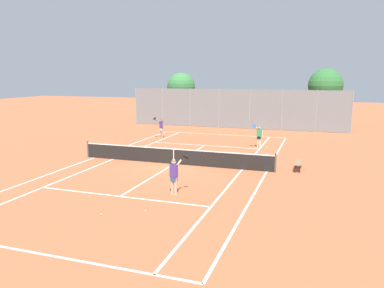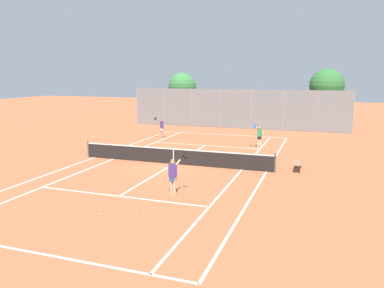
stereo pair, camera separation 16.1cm
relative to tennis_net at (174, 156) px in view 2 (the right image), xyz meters
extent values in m
plane|color=#B25B38|center=(0.00, 0.00, -0.51)|extent=(120.00, 120.00, 0.00)
cube|color=silver|center=(0.00, -11.90, -0.51)|extent=(11.00, 0.10, 0.01)
cube|color=silver|center=(0.00, 11.90, -0.51)|extent=(11.00, 0.10, 0.01)
cube|color=silver|center=(-5.50, 0.00, -0.51)|extent=(0.10, 23.80, 0.01)
cube|color=silver|center=(5.50, 0.00, -0.51)|extent=(0.10, 23.80, 0.01)
cube|color=silver|center=(-4.13, 0.00, -0.51)|extent=(0.10, 23.80, 0.01)
cube|color=silver|center=(4.13, 0.00, -0.51)|extent=(0.10, 23.80, 0.01)
cube|color=silver|center=(0.00, -6.40, -0.51)|extent=(8.26, 0.10, 0.01)
cube|color=silver|center=(0.00, 6.40, -0.51)|extent=(8.26, 0.10, 0.01)
cube|color=silver|center=(0.00, 0.00, -0.51)|extent=(0.10, 12.80, 0.01)
cylinder|color=#474C47|center=(-5.95, 0.00, 0.03)|extent=(0.10, 0.10, 1.07)
cylinder|color=#474C47|center=(5.95, 0.00, 0.03)|extent=(0.10, 0.10, 1.07)
cube|color=black|center=(0.00, 0.00, -0.04)|extent=(11.90, 0.02, 0.89)
cube|color=white|center=(0.00, 0.00, 0.41)|extent=(11.90, 0.03, 0.06)
cube|color=white|center=(0.00, 0.00, -0.06)|extent=(0.05, 0.03, 0.89)
cylinder|color=#D8A884|center=(2.05, -5.35, -0.10)|extent=(0.13, 0.13, 0.82)
cylinder|color=#D8A884|center=(2.22, -5.41, -0.10)|extent=(0.13, 0.13, 0.82)
cube|color=#334C8C|center=(2.13, -5.38, 0.23)|extent=(0.32, 0.26, 0.24)
cube|color=#4C388C|center=(2.13, -5.38, 0.59)|extent=(0.39, 0.30, 0.56)
sphere|color=#D8A884|center=(2.13, -5.38, 0.98)|extent=(0.22, 0.22, 0.22)
cylinder|color=black|center=(2.13, -5.38, 1.05)|extent=(0.23, 0.23, 0.02)
cylinder|color=#D8A884|center=(1.93, -5.31, 0.53)|extent=(0.08, 0.08, 0.52)
cylinder|color=#D8A884|center=(2.30, -5.29, 0.88)|extent=(0.23, 0.46, 0.35)
cylinder|color=black|center=(2.51, -5.09, 1.04)|extent=(0.11, 0.25, 0.22)
cylinder|color=black|center=(2.55, -4.98, 1.15)|extent=(0.33, 0.28, 0.23)
cylinder|color=tan|center=(-4.41, 8.53, -0.10)|extent=(0.13, 0.13, 0.82)
cylinder|color=tan|center=(-4.58, 8.61, -0.10)|extent=(0.13, 0.13, 0.82)
cube|color=white|center=(-4.49, 8.57, 0.23)|extent=(0.33, 0.28, 0.24)
cube|color=#4C388C|center=(-4.49, 8.57, 0.59)|extent=(0.39, 0.33, 0.56)
sphere|color=tan|center=(-4.49, 8.57, 0.98)|extent=(0.22, 0.22, 0.22)
cylinder|color=black|center=(-4.49, 8.57, 1.05)|extent=(0.23, 0.23, 0.02)
cylinder|color=tan|center=(-4.29, 8.48, 0.53)|extent=(0.08, 0.08, 0.52)
cylinder|color=tan|center=(-4.67, 8.50, 0.88)|extent=(0.27, 0.45, 0.35)
cylinder|color=black|center=(-4.90, 8.32, 1.04)|extent=(0.14, 0.24, 0.22)
cylinder|color=black|center=(-4.95, 8.21, 1.15)|extent=(0.34, 0.30, 0.23)
cylinder|color=beige|center=(4.07, 6.97, -0.10)|extent=(0.13, 0.13, 0.82)
cylinder|color=beige|center=(3.89, 6.98, -0.10)|extent=(0.13, 0.13, 0.82)
cube|color=black|center=(3.98, 6.97, 0.23)|extent=(0.29, 0.20, 0.24)
cube|color=#338C59|center=(3.98, 6.97, 0.59)|extent=(0.35, 0.22, 0.56)
sphere|color=beige|center=(3.98, 6.97, 0.98)|extent=(0.22, 0.22, 0.22)
cylinder|color=black|center=(3.98, 6.97, 1.05)|extent=(0.23, 0.23, 0.02)
cylinder|color=beige|center=(4.20, 6.96, 0.53)|extent=(0.08, 0.08, 0.52)
cylinder|color=beige|center=(3.84, 6.84, 0.88)|extent=(0.11, 0.46, 0.35)
cylinder|color=#1E4C99|center=(3.69, 6.59, 1.04)|extent=(0.05, 0.25, 0.22)
cylinder|color=#1E4C99|center=(3.68, 6.47, 1.15)|extent=(0.29, 0.22, 0.23)
sphere|color=#D1DB33|center=(-2.79, 11.02, -0.48)|extent=(0.07, 0.07, 0.07)
sphere|color=#D1DB33|center=(0.46, -8.63, -0.48)|extent=(0.07, 0.07, 0.07)
sphere|color=#D1DB33|center=(1.88, -7.75, -0.48)|extent=(0.07, 0.07, 0.07)
sphere|color=#D1DB33|center=(-2.82, 3.10, -0.48)|extent=(0.07, 0.07, 0.07)
sphere|color=#D1DB33|center=(4.51, 7.23, -0.48)|extent=(0.07, 0.07, 0.07)
cube|color=olive|center=(7.11, 0.91, -0.07)|extent=(0.36, 1.50, 0.05)
cylinder|color=#262626|center=(6.99, 0.27, -0.30)|extent=(0.05, 0.05, 0.41)
cylinder|color=#262626|center=(6.99, 1.55, -0.30)|extent=(0.05, 0.05, 0.41)
cylinder|color=#262626|center=(7.24, 0.27, -0.30)|extent=(0.05, 0.05, 0.41)
cylinder|color=#262626|center=(7.24, 1.55, -0.30)|extent=(0.05, 0.05, 0.41)
cylinder|color=gray|center=(-10.87, 16.35, 1.44)|extent=(0.08, 0.08, 3.90)
cylinder|color=gray|center=(-7.76, 16.35, 1.44)|extent=(0.08, 0.08, 3.90)
cylinder|color=gray|center=(-4.66, 16.35, 1.44)|extent=(0.08, 0.08, 3.90)
cylinder|color=gray|center=(-1.55, 16.35, 1.44)|extent=(0.08, 0.08, 3.90)
cylinder|color=gray|center=(1.55, 16.35, 1.44)|extent=(0.08, 0.08, 3.90)
cylinder|color=gray|center=(4.66, 16.35, 1.44)|extent=(0.08, 0.08, 3.90)
cylinder|color=gray|center=(7.76, 16.35, 1.44)|extent=(0.08, 0.08, 3.90)
cylinder|color=gray|center=(10.87, 16.35, 1.44)|extent=(0.08, 0.08, 3.90)
cube|color=slate|center=(0.00, 16.35, 1.44)|extent=(21.73, 0.02, 3.86)
cylinder|color=brown|center=(-6.87, 19.71, 0.90)|extent=(0.23, 0.23, 2.82)
sphere|color=#387A3D|center=(-6.87, 19.71, 3.42)|extent=(3.17, 3.17, 3.17)
sphere|color=#387A3D|center=(-7.16, 19.78, 3.02)|extent=(1.88, 1.88, 1.88)
cylinder|color=brown|center=(8.48, 18.11, 1.06)|extent=(0.26, 0.26, 3.13)
sphere|color=#2D6B33|center=(8.48, 18.11, 3.76)|extent=(3.24, 3.24, 3.24)
sphere|color=#2D6B33|center=(8.42, 18.23, 3.35)|extent=(2.43, 2.43, 2.43)
camera|label=1|loc=(8.04, -20.23, 4.71)|focal=35.00mm
camera|label=2|loc=(8.19, -20.18, 4.71)|focal=35.00mm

